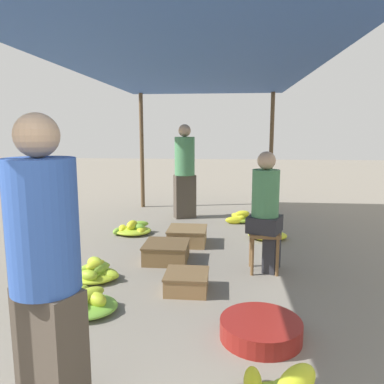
% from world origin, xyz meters
% --- Properties ---
extents(canopy_post_back_left, '(0.08, 0.08, 2.33)m').
position_xyz_m(canopy_post_back_left, '(-1.31, 6.38, 1.17)').
color(canopy_post_back_left, brown).
rests_on(canopy_post_back_left, ground).
extents(canopy_post_back_right, '(0.08, 0.08, 2.33)m').
position_xyz_m(canopy_post_back_right, '(1.31, 6.38, 1.17)').
color(canopy_post_back_right, brown).
rests_on(canopy_post_back_right, ground).
extents(canopy_tarp, '(3.03, 6.48, 0.04)m').
position_xyz_m(canopy_tarp, '(0.00, 3.34, 2.35)').
color(canopy_tarp, '#33569E').
rests_on(canopy_tarp, canopy_post_front_left).
extents(vendor_foreground, '(0.48, 0.48, 1.67)m').
position_xyz_m(vendor_foreground, '(-0.48, 0.52, 0.87)').
color(vendor_foreground, '#4C4238').
rests_on(vendor_foreground, ground).
extents(stool, '(0.34, 0.34, 0.46)m').
position_xyz_m(stool, '(0.87, 2.90, 0.37)').
color(stool, brown).
rests_on(stool, ground).
extents(vendor_seated, '(0.44, 0.44, 1.36)m').
position_xyz_m(vendor_seated, '(0.89, 2.91, 0.72)').
color(vendor_seated, '#2D2D33').
rests_on(vendor_seated, ground).
extents(basin_black, '(0.63, 0.63, 0.15)m').
position_xyz_m(basin_black, '(0.72, 1.48, 0.07)').
color(basin_black, maroon).
rests_on(basin_black, ground).
extents(banana_pile_left_0, '(0.57, 0.61, 0.21)m').
position_xyz_m(banana_pile_left_0, '(-0.80, 1.78, 0.08)').
color(banana_pile_left_0, '#C7D428').
rests_on(banana_pile_left_0, ground).
extents(banana_pile_left_1, '(0.56, 0.46, 0.23)m').
position_xyz_m(banana_pile_left_1, '(-0.95, 2.47, 0.09)').
color(banana_pile_left_1, '#96C031').
rests_on(banana_pile_left_1, ground).
extents(banana_pile_left_2, '(0.59, 0.50, 0.21)m').
position_xyz_m(banana_pile_left_2, '(-1.00, 4.30, 0.07)').
color(banana_pile_left_2, yellow).
rests_on(banana_pile_left_2, ground).
extents(banana_pile_right_0, '(0.57, 0.52, 0.27)m').
position_xyz_m(banana_pile_right_0, '(1.06, 4.23, 0.08)').
color(banana_pile_right_0, '#93BF32').
rests_on(banana_pile_right_0, ground).
extents(banana_pile_right_2, '(0.52, 0.40, 0.21)m').
position_xyz_m(banana_pile_right_2, '(0.70, 5.19, 0.08)').
color(banana_pile_right_2, yellow).
rests_on(banana_pile_right_2, ground).
extents(crate_near, '(0.54, 0.54, 0.23)m').
position_xyz_m(crate_near, '(-0.11, 3.86, 0.12)').
color(crate_near, '#9E7A4C').
rests_on(crate_near, ground).
extents(crate_mid, '(0.43, 0.43, 0.19)m').
position_xyz_m(crate_mid, '(0.05, 2.29, 0.10)').
color(crate_mid, olive).
rests_on(crate_mid, ground).
extents(crate_far, '(0.54, 0.54, 0.23)m').
position_xyz_m(crate_far, '(-0.29, 3.14, 0.11)').
color(crate_far, brown).
rests_on(crate_far, ground).
extents(shopper_walking_mid, '(0.47, 0.47, 1.70)m').
position_xyz_m(shopper_walking_mid, '(-0.32, 5.47, 0.88)').
color(shopper_walking_mid, '#4C4238').
rests_on(shopper_walking_mid, ground).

